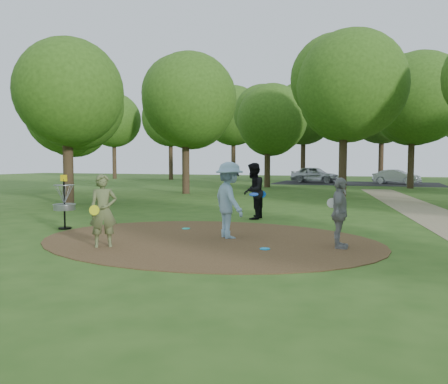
% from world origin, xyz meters
% --- Properties ---
extents(ground, '(100.00, 100.00, 0.00)m').
position_xyz_m(ground, '(0.00, 0.00, 0.00)').
color(ground, '#2D5119').
rests_on(ground, ground).
extents(dirt_clearing, '(8.40, 8.40, 0.02)m').
position_xyz_m(dirt_clearing, '(0.00, 0.00, 0.01)').
color(dirt_clearing, '#47301C').
rests_on(dirt_clearing, ground).
extents(parking_lot, '(14.00, 8.00, 0.01)m').
position_xyz_m(parking_lot, '(2.00, 30.00, 0.00)').
color(parking_lot, black).
rests_on(parking_lot, ground).
extents(player_observer_with_disc, '(0.71, 0.67, 1.64)m').
position_xyz_m(player_observer_with_disc, '(-1.85, -1.61, 0.82)').
color(player_observer_with_disc, '#586239').
rests_on(player_observer_with_disc, ground).
extents(player_throwing_with_disc, '(1.44, 1.38, 1.91)m').
position_xyz_m(player_throwing_with_disc, '(0.42, 0.42, 0.95)').
color(player_throwing_with_disc, '#84A9C5').
rests_on(player_throwing_with_disc, ground).
extents(player_walking_with_disc, '(0.79, 0.92, 1.88)m').
position_xyz_m(player_walking_with_disc, '(-0.02, 4.14, 0.94)').
color(player_walking_with_disc, black).
rests_on(player_walking_with_disc, ground).
extents(player_waiting_with_disc, '(0.48, 0.92, 1.57)m').
position_xyz_m(player_waiting_with_disc, '(3.12, 0.01, 0.78)').
color(player_waiting_with_disc, gray).
rests_on(player_waiting_with_disc, ground).
extents(disc_ground_cyan, '(0.22, 0.22, 0.02)m').
position_xyz_m(disc_ground_cyan, '(-1.19, 1.34, 0.03)').
color(disc_ground_cyan, '#1BDCCE').
rests_on(disc_ground_cyan, dirt_clearing).
extents(disc_ground_blue, '(0.22, 0.22, 0.02)m').
position_xyz_m(disc_ground_blue, '(1.62, -0.70, 0.03)').
color(disc_ground_blue, '#0E9BEE').
rests_on(disc_ground_blue, dirt_clearing).
extents(car_left, '(4.55, 2.54, 1.46)m').
position_xyz_m(car_left, '(-1.67, 30.56, 0.73)').
color(car_left, '#B3B7BB').
rests_on(car_left, ground).
extents(car_right, '(3.98, 2.48, 1.24)m').
position_xyz_m(car_right, '(5.27, 29.99, 0.62)').
color(car_right, '#A8ABB0').
rests_on(car_right, ground).
extents(disc_golf_basket, '(0.63, 0.63, 1.54)m').
position_xyz_m(disc_golf_basket, '(-4.50, 0.30, 0.87)').
color(disc_golf_basket, black).
rests_on(disc_golf_basket, ground).
extents(tree_ring, '(37.45, 45.96, 9.36)m').
position_xyz_m(tree_ring, '(2.51, 8.69, 5.25)').
color(tree_ring, '#332316').
rests_on(tree_ring, ground).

